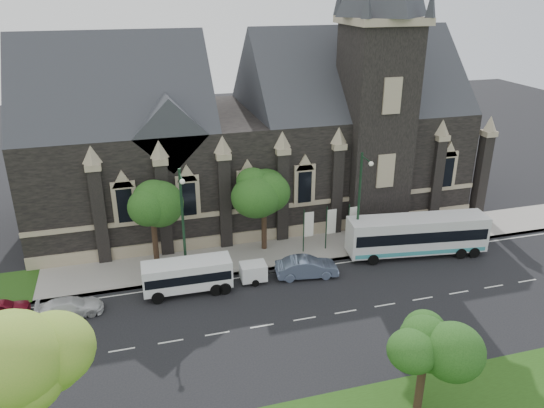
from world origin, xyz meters
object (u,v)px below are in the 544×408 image
object	(u,v)px
street_lamp_mid	(183,220)
banner_flag_left	(307,227)
banner_flag_right	(352,221)
tree_park_near	(40,366)
tree_park_east	(428,336)
tree_walk_left	(154,197)
shuttle_bus	(188,274)
banner_flag_center	(330,224)
car_far_white	(70,307)
car_far_red	(1,309)
tree_walk_right	(266,185)
box_trailer	(253,272)
sedan	(307,267)
tour_coach	(417,235)
street_lamp_near	(360,200)

from	to	relation	value
street_lamp_mid	banner_flag_left	xyz separation A→B (m)	(10.29, 1.91, -2.73)
street_lamp_mid	banner_flag_right	world-z (taller)	street_lamp_mid
tree_park_near	banner_flag_right	bearing A→B (deg)	38.86
tree_park_east	tree_walk_left	world-z (taller)	tree_walk_left
banner_flag_left	shuttle_bus	size ratio (longest dim) A/B	0.62
banner_flag_center	car_far_white	xyz separation A→B (m)	(-20.53, -4.16, -1.76)
tree_park_near	car_far_red	world-z (taller)	tree_park_near
tree_walk_right	car_far_red	distance (m)	21.18
tree_walk_right	shuttle_bus	size ratio (longest dim) A/B	1.21
box_trailer	tree_walk_right	bearing A→B (deg)	66.25
car_far_red	car_far_white	world-z (taller)	car_far_white
tree_park_near	banner_flag_center	distance (m)	27.10
shuttle_bus	street_lamp_mid	bearing A→B (deg)	87.45
sedan	tree_park_east	bearing A→B (deg)	-167.89
tree_park_east	shuttle_bus	bearing A→B (deg)	124.53
street_lamp_mid	banner_flag_left	size ratio (longest dim) A/B	2.25
tree_walk_left	tour_coach	bearing A→B (deg)	-12.25
shuttle_bus	box_trailer	xyz separation A→B (m)	(4.94, 0.09, -0.59)
tree_walk_right	banner_flag_left	size ratio (longest dim) A/B	1.95
tour_coach	box_trailer	world-z (taller)	tour_coach
street_lamp_mid	banner_flag_right	distance (m)	14.67
banner_flag_center	car_far_red	xyz separation A→B (m)	(-25.03, -3.11, -1.76)
tree_walk_left	banner_flag_left	bearing A→B (deg)	-8.02
tree_park_east	car_far_red	world-z (taller)	tree_park_east
street_lamp_mid	tour_coach	world-z (taller)	street_lamp_mid
street_lamp_near	banner_flag_left	distance (m)	4.99
tree_walk_right	tree_walk_left	distance (m)	9.01
tree_park_near	car_far_red	bearing A→B (deg)	108.75
shuttle_bus	car_far_white	size ratio (longest dim) A/B	1.49
banner_flag_left	car_far_white	world-z (taller)	banner_flag_left
street_lamp_mid	banner_flag_center	distance (m)	12.73
banner_flag_right	tour_coach	distance (m)	5.46
street_lamp_mid	sedan	size ratio (longest dim) A/B	1.88
street_lamp_near	banner_flag_right	size ratio (longest dim) A/B	2.25
banner_flag_left	shuttle_bus	world-z (taller)	banner_flag_left
tree_park_near	box_trailer	bearing A→B (deg)	48.91
tree_walk_left	banner_flag_center	world-z (taller)	tree_walk_left
shuttle_bus	sedan	bearing A→B (deg)	-0.83
street_lamp_near	street_lamp_mid	xyz separation A→B (m)	(-14.00, 0.00, 0.00)
street_lamp_near	sedan	bearing A→B (deg)	-160.28
tree_park_east	car_far_white	xyz separation A→B (m)	(-18.42, 14.17, -3.99)
banner_flag_center	sedan	world-z (taller)	banner_flag_center
shuttle_bus	tree_walk_left	bearing A→B (deg)	109.54
tree_walk_left	street_lamp_near	world-z (taller)	street_lamp_near
tree_walk_right	banner_flag_left	xyz separation A→B (m)	(3.08, -1.71, -3.43)
tree_park_east	tour_coach	world-z (taller)	tree_park_east
street_lamp_near	sedan	xyz separation A→B (m)	(-5.01, -1.80, -4.32)
shuttle_bus	car_far_red	distance (m)	12.68
tree_park_east	banner_flag_center	bearing A→B (deg)	83.43
banner_flag_right	box_trailer	distance (m)	10.12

